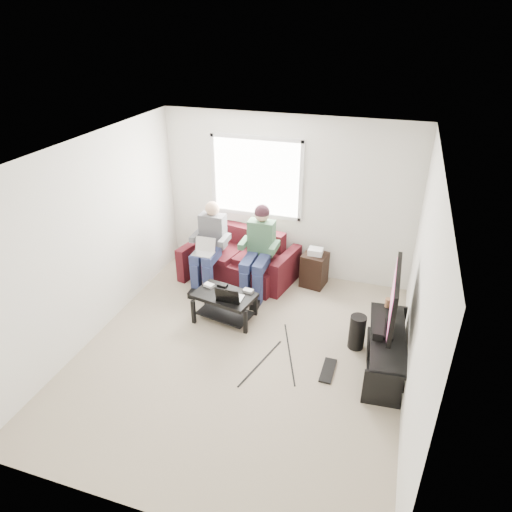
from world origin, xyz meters
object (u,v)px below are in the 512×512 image
Objects in this scene: coffee_table at (225,301)px; subwoofer at (357,332)px; tv_stand at (386,352)px; tv at (394,299)px; sofa at (240,261)px; end_table at (314,269)px.

subwoofer is (1.85, -0.06, -0.07)m from coffee_table.
tv_stand is 0.72m from tv.
sofa reaches higher than subwoofer.
subwoofer is 0.73× the size of end_table.
subwoofer is at bearing -1.98° from coffee_table.
tv_stand is 2.20× the size of end_table.
subwoofer is 1.61m from end_table.
subwoofer reaches higher than coffee_table.
tv_stand is at bearing -35.02° from subwoofer.
tv is at bearing -23.73° from subwoofer.
coffee_table is 0.64× the size of tv_stand.
tv is 1.71× the size of end_table.
sofa is at bearing 148.20° from tv_stand.
subwoofer is at bearing -58.68° from end_table.
end_table is at bearing 6.89° from sofa.
sofa is 1.20m from end_table.
coffee_table is 1.85m from subwoofer.
tv is 0.80m from subwoofer.
end_table is (-1.21, 1.54, -0.63)m from tv.
tv reaches higher than tv_stand.
end_table reaches higher than coffee_table.
sofa is 2.06× the size of coffee_table.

